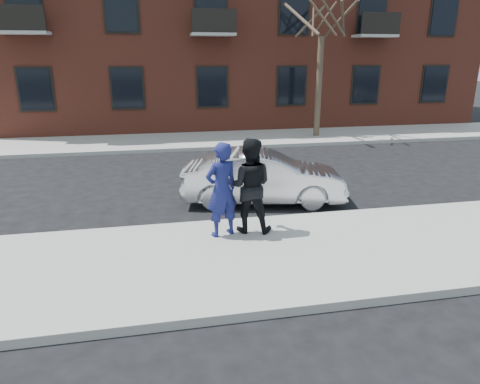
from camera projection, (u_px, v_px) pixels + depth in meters
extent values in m
plane|color=black|center=(301.00, 252.00, 8.16)|extent=(100.00, 100.00, 0.00)
cube|color=gray|center=(305.00, 254.00, 7.91)|extent=(50.00, 3.50, 0.15)
cube|color=#999691|center=(278.00, 219.00, 9.59)|extent=(50.00, 0.10, 0.15)
cube|color=gray|center=(216.00, 140.00, 18.65)|extent=(50.00, 3.50, 0.15)
cube|color=#999691|center=(223.00, 148.00, 16.97)|extent=(50.00, 0.10, 0.15)
cube|color=brown|center=(233.00, 10.00, 23.53)|extent=(24.00, 10.00, 12.00)
cube|color=black|center=(35.00, 90.00, 18.19)|extent=(1.30, 0.06, 1.70)
cube|color=black|center=(292.00, 86.00, 20.31)|extent=(1.30, 0.06, 1.70)
cube|color=black|center=(435.00, 84.00, 21.72)|extent=(1.30, 0.06, 1.70)
cube|color=black|center=(24.00, 8.00, 17.21)|extent=(1.30, 0.06, 1.70)
cube|color=black|center=(294.00, 13.00, 19.33)|extent=(1.30, 0.06, 1.70)
cube|color=black|center=(444.00, 16.00, 20.75)|extent=(1.30, 0.06, 1.70)
cylinder|color=#382A21|center=(319.00, 88.00, 18.59)|extent=(0.26, 0.26, 4.20)
imported|color=silver|center=(263.00, 177.00, 10.73)|extent=(4.24, 2.16, 1.33)
imported|color=navy|center=(222.00, 190.00, 8.30)|extent=(0.80, 0.67, 1.88)
cube|color=black|center=(214.00, 172.00, 8.36)|extent=(0.11, 0.14, 0.08)
imported|color=black|center=(249.00, 186.00, 8.51)|extent=(1.09, 0.95, 1.91)
cube|color=black|center=(243.00, 180.00, 8.67)|extent=(0.08, 0.14, 0.06)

